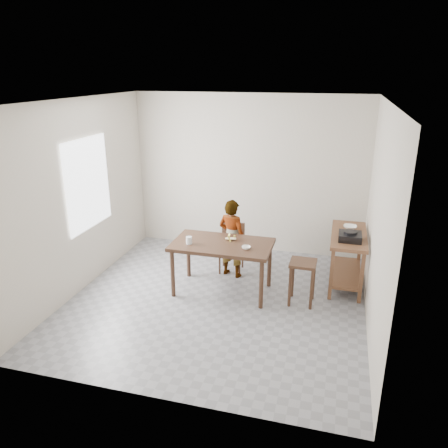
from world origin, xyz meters
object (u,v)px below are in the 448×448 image
(dining_table, at_px, (222,267))
(prep_counter, at_px, (347,259))
(dining_chair, at_px, (231,249))
(child, at_px, (232,238))
(stool, at_px, (302,282))

(dining_table, height_order, prep_counter, prep_counter)
(dining_table, distance_m, dining_chair, 0.69)
(dining_table, distance_m, prep_counter, 1.86)
(prep_counter, xyz_separation_m, dining_chair, (-1.76, -0.01, -0.02))
(child, height_order, stool, child)
(prep_counter, bearing_deg, dining_table, -157.85)
(dining_chair, bearing_deg, dining_table, -90.65)
(dining_table, distance_m, child, 0.60)
(prep_counter, height_order, stool, prep_counter)
(prep_counter, relative_size, child, 0.98)
(child, bearing_deg, dining_table, 107.09)
(dining_table, relative_size, prep_counter, 1.17)
(prep_counter, bearing_deg, child, -174.93)
(prep_counter, height_order, child, child)
(stool, bearing_deg, child, 152.58)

